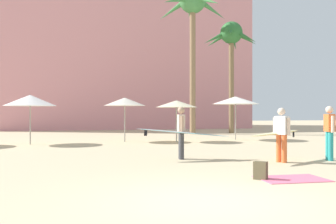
{
  "coord_description": "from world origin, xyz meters",
  "views": [
    {
      "loc": [
        -2.45,
        -6.2,
        1.56
      ],
      "look_at": [
        0.45,
        4.72,
        1.57
      ],
      "focal_mm": 40.61,
      "sensor_mm": 36.0,
      "label": 1
    }
  ],
  "objects": [
    {
      "name": "ground",
      "position": [
        0.0,
        0.0,
        0.0
      ],
      "size": [
        120.0,
        120.0,
        0.0
      ],
      "primitive_type": "plane",
      "color": "#C6B28C"
    },
    {
      "name": "hotel_pink",
      "position": [
        3.1,
        33.8,
        7.01
      ],
      "size": [
        24.25,
        11.84,
        14.01
      ],
      "primitive_type": "cube",
      "color": "pink",
      "rests_on": "ground"
    },
    {
      "name": "hotel_tower_gray",
      "position": [
        -6.55,
        38.15,
        12.34
      ],
      "size": [
        13.52,
        8.38,
        24.69
      ],
      "primitive_type": "cube",
      "color": "#BCB7AD",
      "rests_on": "ground"
    },
    {
      "name": "palm_tree_far_left",
      "position": [
        9.5,
        20.2,
        6.93
      ],
      "size": [
        4.45,
        4.05,
        8.41
      ],
      "color": "brown",
      "rests_on": "ground"
    },
    {
      "name": "palm_tree_left",
      "position": [
        6.33,
        19.96,
        8.95
      ],
      "size": [
        5.29,
        5.49,
        10.75
      ],
      "color": "#896B4C",
      "rests_on": "ground"
    },
    {
      "name": "cafe_umbrella_1",
      "position": [
        -4.2,
        13.41,
        2.15
      ],
      "size": [
        2.51,
        2.51,
        2.42
      ],
      "color": "gray",
      "rests_on": "ground"
    },
    {
      "name": "cafe_umbrella_2",
      "position": [
        3.16,
        13.18,
        2.02
      ],
      "size": [
        2.25,
        2.25,
        2.21
      ],
      "color": "gray",
      "rests_on": "ground"
    },
    {
      "name": "cafe_umbrella_3",
      "position": [
        0.51,
        13.93,
        2.14
      ],
      "size": [
        2.23,
        2.23,
        2.36
      ],
      "color": "gray",
      "rests_on": "ground"
    },
    {
      "name": "cafe_umbrella_4",
      "position": [
        6.81,
        13.69,
        2.25
      ],
      "size": [
        2.67,
        2.67,
        2.47
      ],
      "color": "gray",
      "rests_on": "ground"
    },
    {
      "name": "beach_towel",
      "position": [
        2.63,
        1.63,
        0.01
      ],
      "size": [
        1.61,
        1.15,
        0.01
      ],
      "primitive_type": "cube",
      "rotation": [
        0.0,
        0.0,
        -0.06
      ],
      "color": "#EF6684",
      "rests_on": "ground"
    },
    {
      "name": "backpack",
      "position": [
        1.9,
        1.78,
        0.2
      ],
      "size": [
        0.35,
        0.35,
        0.42
      ],
      "rotation": [
        0.0,
        0.0,
        0.75
      ],
      "color": "brown",
      "rests_on": "ground"
    },
    {
      "name": "person_far_left",
      "position": [
        1.23,
        5.83,
        0.94
      ],
      "size": [
        3.15,
        0.9,
        1.75
      ],
      "rotation": [
        0.0,
        0.0,
        6.12
      ],
      "color": "#3D3D42",
      "rests_on": "ground"
    },
    {
      "name": "person_far_right",
      "position": [
        4.02,
        4.48,
        0.92
      ],
      "size": [
        2.62,
        1.68,
        1.71
      ],
      "rotation": [
        0.0,
        0.0,
        3.59
      ],
      "color": "orange",
      "rests_on": "ground"
    },
    {
      "name": "person_mid_center",
      "position": [
        5.79,
        4.37,
        0.97
      ],
      "size": [
        0.32,
        0.61,
        1.77
      ],
      "rotation": [
        0.0,
        0.0,
        2.88
      ],
      "color": "teal",
      "rests_on": "ground"
    }
  ]
}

